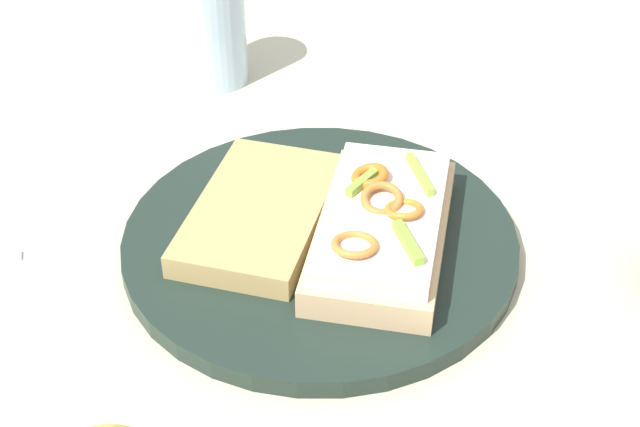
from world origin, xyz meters
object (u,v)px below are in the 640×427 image
at_px(plate, 320,241).
at_px(sandwich, 383,223).
at_px(drinking_glass, 212,30).
at_px(bread_slice_side, 258,216).

xyz_separation_m(plate, sandwich, (-0.05, -0.00, 0.03)).
bearing_deg(plate, sandwich, -174.72).
distance_m(plate, drinking_glass, 0.29).
bearing_deg(bread_slice_side, sandwich, 93.84).
distance_m(plate, bread_slice_side, 0.05).
bearing_deg(drinking_glass, sandwich, 135.72).
relative_size(plate, sandwich, 1.64).
bearing_deg(drinking_glass, plate, 128.33).
height_order(sandwich, bread_slice_side, sandwich).
bearing_deg(bread_slice_side, drinking_glass, -152.16).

